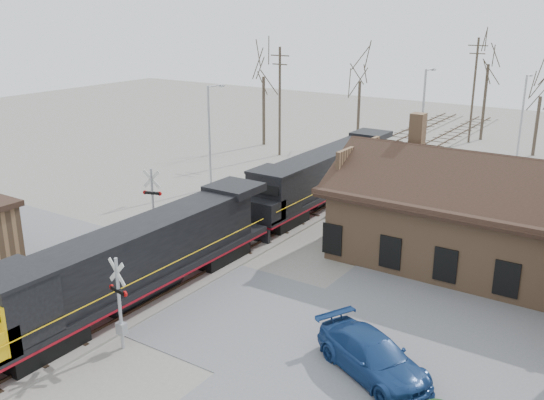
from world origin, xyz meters
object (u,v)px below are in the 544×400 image
Objects in this scene: parked_car at (373,356)px; locomotive_lead at (130,264)px; depot at (471,222)px; locomotive_trailing at (321,177)px.

locomotive_lead is at bearing 121.40° from parked_car.
depot is 0.83× the size of locomotive_lead.
depot reaches higher than parked_car.
depot is at bearing 27.33° from parked_car.
depot is at bearing -20.32° from locomotive_trailing.
locomotive_lead is (-11.99, -14.13, -0.28)m from depot.
depot is 2.77× the size of parked_car.
locomotive_trailing is 21.38m from parked_car.
parked_car is (12.18, -17.52, -1.34)m from locomotive_trailing.
locomotive_lead is 3.34× the size of parked_car.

